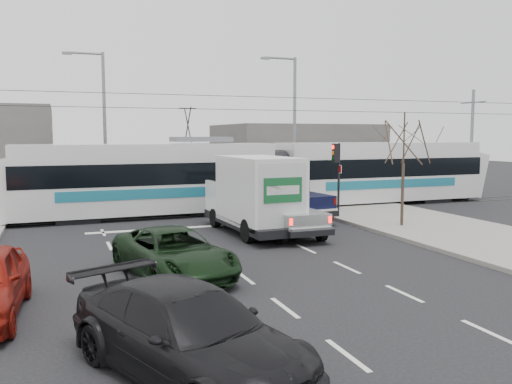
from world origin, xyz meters
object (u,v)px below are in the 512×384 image
object	(u,v)px
bare_tree	(404,143)
tram	(274,175)
street_lamp_near	(292,120)
silver_pickup	(281,211)
traffic_signal	(337,163)
dark_car	(187,333)
navy_pickup	(287,196)
box_truck	(254,196)
street_lamp_far	(101,119)
green_car	(174,253)

from	to	relation	value
bare_tree	tram	world-z (taller)	tram
street_lamp_near	silver_pickup	bearing A→B (deg)	-116.03
traffic_signal	dark_car	size ratio (longest dim) A/B	0.67
silver_pickup	navy_pickup	distance (m)	4.16
silver_pickup	dark_car	size ratio (longest dim) A/B	1.01
tram	silver_pickup	xyz separation A→B (m)	(-2.49, -6.96, -0.99)
tram	box_truck	world-z (taller)	tram
box_truck	silver_pickup	bearing A→B (deg)	-21.70
street_lamp_far	box_truck	distance (m)	13.91
tram	traffic_signal	bearing A→B (deg)	-64.32
traffic_signal	box_truck	xyz separation A→B (m)	(-5.50, -2.93, -1.13)
green_car	box_truck	bearing A→B (deg)	40.11
navy_pickup	box_truck	bearing A→B (deg)	-137.90
box_truck	dark_car	world-z (taller)	box_truck
box_truck	dark_car	distance (m)	13.71
tram	dark_car	xyz separation A→B (m)	(-9.26, -19.03, -1.18)
navy_pickup	traffic_signal	bearing A→B (deg)	-15.06
street_lamp_far	box_truck	xyz separation A→B (m)	(5.16, -12.43, -3.50)
street_lamp_near	dark_car	bearing A→B (deg)	-117.79
green_car	navy_pickup	bearing A→B (deg)	38.81
traffic_signal	navy_pickup	distance (m)	3.02
traffic_signal	street_lamp_far	size ratio (longest dim) A/B	0.40
box_truck	green_car	xyz separation A→B (m)	(-4.59, -5.80, -0.90)
street_lamp_near	street_lamp_far	xyz separation A→B (m)	(-11.50, 2.00, 0.00)
silver_pickup	green_car	world-z (taller)	silver_pickup
navy_pickup	green_car	xyz separation A→B (m)	(-7.57, -9.13, -0.42)
bare_tree	street_lamp_near	bearing A→B (deg)	91.42
street_lamp_near	green_car	size ratio (longest dim) A/B	1.76
silver_pickup	dark_car	distance (m)	13.84
traffic_signal	box_truck	world-z (taller)	traffic_signal
street_lamp_far	tram	xyz separation A→B (m)	(8.71, -5.83, -3.15)
traffic_signal	street_lamp_far	bearing A→B (deg)	138.28
bare_tree	tram	size ratio (longest dim) A/B	0.18
bare_tree	silver_pickup	world-z (taller)	bare_tree
street_lamp_far	bare_tree	bearing A→B (deg)	-48.88
bare_tree	green_car	xyz separation A→B (m)	(-11.22, -4.73, -3.08)
bare_tree	street_lamp_far	world-z (taller)	street_lamp_far
bare_tree	box_truck	size ratio (longest dim) A/B	0.75
dark_car	street_lamp_far	bearing A→B (deg)	65.26
bare_tree	green_car	world-z (taller)	bare_tree
box_truck	tram	bearing A→B (deg)	58.87
tram	box_truck	distance (m)	7.50
traffic_signal	navy_pickup	world-z (taller)	traffic_signal
street_lamp_near	street_lamp_far	world-z (taller)	same
silver_pickup	dark_car	world-z (taller)	silver_pickup
street_lamp_far	green_car	bearing A→B (deg)	-88.21
bare_tree	traffic_signal	world-z (taller)	bare_tree
bare_tree	navy_pickup	world-z (taller)	bare_tree
silver_pickup	navy_pickup	xyz separation A→B (m)	(1.91, 3.69, 0.16)
bare_tree	street_lamp_near	size ratio (longest dim) A/B	0.56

